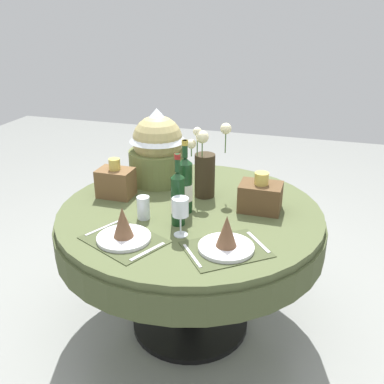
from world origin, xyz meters
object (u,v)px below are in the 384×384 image
at_px(wine_bottle_left, 178,198).
at_px(woven_basket_side_right, 260,196).
at_px(place_setting_right, 226,240).
at_px(gift_tub_back_left, 158,144).
at_px(wine_bottle_right, 185,185).
at_px(woven_basket_side_left, 116,182).
at_px(wine_glass_right, 180,208).
at_px(tumbler_mid, 143,208).
at_px(place_setting_left, 123,231).
at_px(dining_table, 190,230).
at_px(flower_vase, 205,168).

bearing_deg(wine_bottle_left, woven_basket_side_right, 37.83).
relative_size(place_setting_right, gift_tub_back_left, 0.99).
xyz_separation_m(place_setting_right, wine_bottle_right, (-0.28, 0.30, 0.10)).
height_order(gift_tub_back_left, woven_basket_side_left, gift_tub_back_left).
height_order(wine_glass_right, woven_basket_side_left, woven_basket_side_left).
bearing_deg(wine_bottle_left, tumbler_mid, 177.55).
distance_m(woven_basket_side_left, woven_basket_side_right, 0.77).
bearing_deg(woven_basket_side_right, wine_glass_right, -129.24).
bearing_deg(woven_basket_side_right, place_setting_left, -137.21).
xyz_separation_m(dining_table, gift_tub_back_left, (-0.29, 0.31, 0.34)).
relative_size(place_setting_left, wine_bottle_right, 1.12).
bearing_deg(wine_glass_right, tumbler_mid, 154.53).
bearing_deg(woven_basket_side_left, woven_basket_side_right, 3.87).
bearing_deg(gift_tub_back_left, place_setting_right, -49.59).
xyz_separation_m(wine_bottle_left, wine_bottle_right, (-0.01, 0.14, 0.01)).
distance_m(flower_vase, tumbler_mid, 0.42).
xyz_separation_m(tumbler_mid, woven_basket_side_left, (-0.25, 0.21, 0.02)).
xyz_separation_m(wine_bottle_right, woven_basket_side_right, (0.35, 0.13, -0.07)).
relative_size(gift_tub_back_left, woven_basket_side_left, 2.04).
relative_size(place_setting_left, gift_tub_back_left, 0.97).
distance_m(tumbler_mid, woven_basket_side_left, 0.32).
xyz_separation_m(dining_table, woven_basket_side_right, (0.34, 0.09, 0.20)).
xyz_separation_m(wine_bottle_left, tumbler_mid, (-0.18, 0.01, -0.08)).
distance_m(flower_vase, woven_basket_side_left, 0.49).
height_order(dining_table, place_setting_left, place_setting_left).
xyz_separation_m(wine_bottle_right, gift_tub_back_left, (-0.28, 0.35, 0.08)).
bearing_deg(place_setting_left, flower_vase, 69.55).
bearing_deg(wine_bottle_left, place_setting_left, -129.52).
bearing_deg(tumbler_mid, flower_vase, 58.41).
bearing_deg(dining_table, woven_basket_side_left, 174.42).
bearing_deg(woven_basket_side_left, tumbler_mid, -40.18).
relative_size(dining_table, wine_bottle_left, 3.90).
relative_size(gift_tub_back_left, woven_basket_side_right, 2.08).
bearing_deg(woven_basket_side_right, flower_vase, 164.71).
distance_m(wine_bottle_left, wine_bottle_right, 0.14).
bearing_deg(tumbler_mid, place_setting_left, -90.12).
relative_size(place_setting_right, wine_glass_right, 2.34).
bearing_deg(wine_bottle_left, flower_vase, 84.61).
distance_m(place_setting_left, tumbler_mid, 0.23).
xyz_separation_m(dining_table, place_setting_left, (-0.18, -0.39, 0.17)).
height_order(place_setting_left, woven_basket_side_left, woven_basket_side_left).
height_order(dining_table, place_setting_right, place_setting_right).
distance_m(gift_tub_back_left, woven_basket_side_right, 0.68).
distance_m(dining_table, woven_basket_side_left, 0.48).
height_order(dining_table, tumbler_mid, tumbler_mid).
bearing_deg(dining_table, wine_bottle_left, -91.74).
xyz_separation_m(dining_table, tumbler_mid, (-0.18, -0.17, 0.18)).
bearing_deg(tumbler_mid, dining_table, 42.00).
bearing_deg(place_setting_right, flower_vase, 114.60).
distance_m(place_setting_right, woven_basket_side_left, 0.79).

